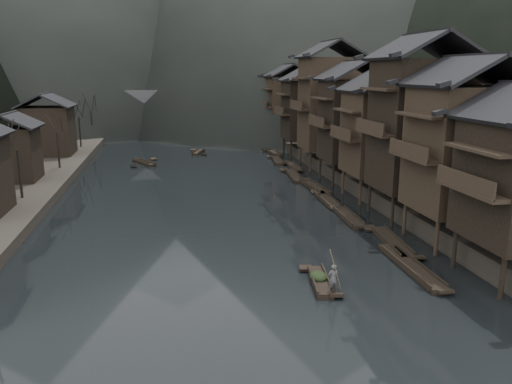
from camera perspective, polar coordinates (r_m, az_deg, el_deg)
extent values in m
plane|color=black|center=(36.05, -3.19, -6.83)|extent=(300.00, 300.00, 0.00)
cube|color=#2D2823|center=(84.11, 17.53, 4.97)|extent=(40.00, 200.00, 1.80)
cylinder|color=black|center=(31.58, 26.34, -8.78)|extent=(0.30, 0.30, 2.90)
cylinder|color=black|center=(35.25, 21.74, -6.05)|extent=(0.30, 0.30, 2.90)
cylinder|color=black|center=(36.76, 25.40, -5.62)|extent=(0.30, 0.30, 2.90)
cube|color=#2D2219|center=(31.63, 23.34, 0.20)|extent=(1.20, 5.70, 0.25)
cylinder|color=#2D2219|center=(37.02, 19.96, -4.97)|extent=(0.30, 0.30, 2.90)
cylinder|color=#2D2219|center=(41.02, 16.63, -2.93)|extent=(0.30, 0.30, 2.90)
cylinder|color=#2D2219|center=(38.45, 23.51, -4.61)|extent=(0.30, 0.30, 2.90)
cylinder|color=#2D2219|center=(42.32, 19.96, -2.69)|extent=(0.30, 0.30, 2.90)
cube|color=#2D2219|center=(39.34, 22.81, 4.52)|extent=(7.00, 6.00, 8.96)
cube|color=#2D2219|center=(37.38, 17.59, 3.83)|extent=(1.20, 5.70, 0.25)
cylinder|color=black|center=(42.91, 15.32, -2.13)|extent=(0.30, 0.30, 2.90)
cylinder|color=black|center=(47.13, 12.83, -0.59)|extent=(0.30, 0.30, 2.90)
cylinder|color=black|center=(44.16, 18.54, -1.92)|extent=(0.30, 0.30, 2.90)
cylinder|color=black|center=(48.26, 15.83, -0.44)|extent=(0.30, 0.30, 2.90)
cube|color=black|center=(45.19, 18.12, 7.23)|extent=(7.00, 6.00, 10.98)
cube|color=#2D2219|center=(43.50, 13.40, 6.59)|extent=(1.20, 5.70, 0.25)
cylinder|color=#2D2219|center=(49.10, 11.83, 0.02)|extent=(0.30, 0.30, 2.90)
cylinder|color=#2D2219|center=(53.45, 9.92, 1.21)|extent=(0.30, 0.30, 2.90)
cylinder|color=#2D2219|center=(50.19, 14.74, 0.16)|extent=(0.30, 0.30, 2.90)
cylinder|color=#2D2219|center=(54.46, 12.64, 1.31)|extent=(0.30, 0.30, 2.90)
cube|color=#2D2219|center=(51.57, 14.33, 6.56)|extent=(7.00, 6.00, 8.08)
cube|color=#2D2219|center=(50.10, 10.12, 6.11)|extent=(1.20, 5.70, 0.25)
cylinder|color=black|center=(56.40, 8.80, 1.89)|extent=(0.30, 0.30, 2.90)
cylinder|color=black|center=(60.87, 7.34, 2.80)|extent=(0.30, 0.30, 2.90)
cylinder|color=black|center=(57.35, 11.40, 1.98)|extent=(0.30, 0.30, 2.90)
cylinder|color=black|center=(61.75, 9.77, 2.87)|extent=(0.30, 0.30, 2.90)
cube|color=black|center=(58.85, 11.13, 8.03)|extent=(7.00, 6.00, 9.07)
cube|color=#2D2219|center=(57.56, 7.36, 7.60)|extent=(1.20, 5.70, 0.25)
cylinder|color=#2D2219|center=(64.81, 6.22, 3.48)|extent=(0.30, 0.30, 2.90)
cylinder|color=#2D2219|center=(69.36, 5.10, 4.17)|extent=(0.30, 0.30, 2.90)
cylinder|color=#2D2219|center=(65.64, 8.53, 3.54)|extent=(0.30, 0.30, 2.90)
cylinder|color=#2D2219|center=(70.13, 7.27, 4.22)|extent=(0.30, 0.30, 2.90)
cube|color=#2D2219|center=(67.18, 8.36, 9.94)|extent=(7.00, 6.00, 11.74)
cube|color=#2D2219|center=(66.05, 5.01, 9.46)|extent=(1.20, 5.70, 0.25)
cylinder|color=black|center=(74.32, 4.03, 4.82)|extent=(0.30, 0.30, 2.90)
cylinder|color=black|center=(78.93, 3.17, 5.34)|extent=(0.30, 0.30, 2.90)
cylinder|color=black|center=(75.05, 6.07, 4.86)|extent=(0.30, 0.30, 2.90)
cylinder|color=black|center=(79.61, 5.10, 5.38)|extent=(0.30, 0.30, 2.90)
cube|color=black|center=(76.81, 5.93, 9.28)|extent=(7.00, 6.00, 8.62)
cube|color=#2D2219|center=(75.82, 2.98, 8.95)|extent=(1.20, 5.70, 0.25)
cylinder|color=#2D2219|center=(85.88, 2.05, 6.02)|extent=(0.30, 0.30, 2.90)
cylinder|color=#2D2219|center=(90.53, 1.39, 6.41)|extent=(0.30, 0.30, 2.90)
cylinder|color=#2D2219|center=(86.51, 3.84, 6.05)|extent=(0.30, 0.30, 2.90)
cylinder|color=#2D2219|center=(91.13, 3.10, 6.45)|extent=(0.30, 0.30, 2.90)
cube|color=#2D2219|center=(88.35, 3.73, 10.04)|extent=(7.00, 6.00, 9.13)
cube|color=#2D2219|center=(87.49, 1.15, 9.73)|extent=(1.20, 5.70, 0.25)
cube|color=black|center=(60.43, -26.06, 4.14)|extent=(5.00, 5.00, 5.80)
cube|color=black|center=(77.71, -22.64, 6.65)|extent=(6.50, 6.50, 6.80)
cylinder|color=black|center=(51.57, -24.68, 2.19)|extent=(0.24, 0.24, 4.57)
cylinder|color=black|center=(66.27, -21.55, 4.70)|extent=(0.24, 0.24, 4.45)
cylinder|color=black|center=(84.28, -19.24, 6.65)|extent=(0.24, 0.24, 4.62)
cylinder|color=black|center=(95.73, -18.22, 7.51)|extent=(0.24, 0.24, 4.75)
cube|color=black|center=(34.28, 17.38, -8.29)|extent=(1.26, 7.63, 0.30)
cube|color=black|center=(34.22, 17.40, -8.01)|extent=(1.31, 7.48, 0.10)
cube|color=black|center=(37.25, 14.71, -6.11)|extent=(0.95, 0.95, 0.37)
cube|color=black|center=(31.35, 20.63, -10.37)|extent=(0.95, 0.95, 0.37)
cube|color=black|center=(38.80, 15.26, -5.57)|extent=(1.78, 7.06, 0.30)
cube|color=black|center=(38.74, 15.27, -5.32)|extent=(1.82, 6.93, 0.10)
cube|color=black|center=(41.50, 12.89, -3.97)|extent=(1.01, 0.95, 0.35)
cube|color=black|center=(36.11, 18.02, -6.98)|extent=(1.01, 0.95, 0.35)
cube|color=black|center=(44.44, 10.49, -2.87)|extent=(1.40, 6.28, 0.30)
cube|color=black|center=(44.39, 10.50, -2.65)|extent=(1.45, 6.15, 0.10)
cube|color=black|center=(47.05, 9.05, -1.71)|extent=(0.97, 0.81, 0.33)
cube|color=black|center=(41.80, 12.12, -3.80)|extent=(0.97, 0.81, 0.33)
cube|color=black|center=(50.20, 8.03, -0.87)|extent=(1.39, 6.63, 0.30)
cube|color=black|center=(50.16, 8.03, -0.67)|extent=(1.43, 6.50, 0.10)
cube|color=black|center=(53.04, 6.83, 0.10)|extent=(0.97, 0.85, 0.34)
cube|color=black|center=(47.32, 9.38, -1.64)|extent=(0.97, 0.85, 0.34)
cube|color=black|center=(55.45, 6.65, 0.55)|extent=(1.59, 7.44, 0.30)
cube|color=black|center=(55.41, 6.66, 0.73)|extent=(1.64, 7.30, 0.10)
cube|color=black|center=(58.80, 5.88, 1.45)|extent=(0.99, 0.97, 0.36)
cube|color=black|center=(52.07, 7.54, -0.18)|extent=(0.99, 0.97, 0.36)
cube|color=black|center=(61.42, 4.33, 1.87)|extent=(1.83, 7.54, 0.30)
cube|color=black|center=(61.39, 4.33, 2.04)|extent=(1.87, 7.39, 0.10)
cube|color=black|center=(64.70, 3.23, 2.62)|extent=(1.02, 1.00, 0.36)
cube|color=black|center=(58.12, 5.55, 1.32)|extent=(1.02, 1.00, 0.36)
cube|color=black|center=(67.30, 4.29, 2.90)|extent=(1.45, 6.66, 0.30)
cube|color=black|center=(67.27, 4.29, 3.05)|extent=(1.50, 6.53, 0.10)
cube|color=black|center=(70.25, 3.50, 3.48)|extent=(0.98, 0.86, 0.34)
cube|color=black|center=(64.31, 5.14, 2.52)|extent=(0.98, 0.86, 0.34)
cube|color=black|center=(71.94, 2.42, 3.62)|extent=(1.85, 6.64, 0.30)
cube|color=black|center=(71.91, 2.43, 3.76)|extent=(1.89, 6.52, 0.10)
cube|color=black|center=(74.85, 1.62, 4.13)|extent=(1.02, 0.91, 0.34)
cube|color=black|center=(69.00, 3.29, 3.30)|extent=(1.02, 0.91, 0.34)
cube|color=black|center=(79.17, 1.91, 4.54)|extent=(1.39, 7.37, 0.30)
cube|color=black|center=(79.14, 1.91, 4.67)|extent=(1.44, 7.22, 0.10)
cube|color=black|center=(82.58, 1.49, 5.02)|extent=(0.97, 0.93, 0.36)
cube|color=black|center=(75.73, 2.37, 4.23)|extent=(0.97, 0.93, 0.36)
cube|color=black|center=(83.24, 0.87, 4.99)|extent=(1.39, 5.99, 0.30)
cube|color=black|center=(83.22, 0.87, 5.11)|extent=(1.43, 5.88, 0.10)
cube|color=black|center=(85.97, 0.41, 5.36)|extent=(0.97, 0.78, 0.32)
cube|color=black|center=(80.49, 1.37, 4.79)|extent=(0.97, 0.78, 0.32)
cube|color=black|center=(89.40, -0.40, 5.58)|extent=(1.72, 7.37, 0.30)
cube|color=black|center=(89.38, -0.40, 5.70)|extent=(1.76, 7.23, 0.10)
cube|color=black|center=(92.84, -0.59, 5.97)|extent=(1.01, 0.97, 0.36)
cube|color=black|center=(85.93, -0.19, 5.35)|extent=(1.01, 0.97, 0.36)
cube|color=black|center=(71.93, -12.68, 3.30)|extent=(3.53, 5.57, 0.30)
cube|color=black|center=(71.90, -12.68, 3.44)|extent=(3.53, 5.49, 0.10)
cube|color=black|center=(74.28, -11.64, 3.78)|extent=(1.08, 1.02, 0.32)
cube|color=black|center=(69.56, -13.80, 3.01)|extent=(1.08, 1.02, 0.32)
cube|color=black|center=(79.90, -6.59, 4.54)|extent=(2.40, 4.74, 0.30)
cube|color=black|center=(79.88, -6.60, 4.67)|extent=(2.42, 4.67, 0.10)
cube|color=black|center=(81.94, -7.19, 4.85)|extent=(0.99, 0.82, 0.29)
cube|color=black|center=(77.84, -5.97, 4.42)|extent=(0.99, 0.82, 0.29)
cube|color=black|center=(95.43, -7.20, 5.98)|extent=(1.67, 6.05, 0.30)
cube|color=black|center=(95.41, -7.20, 6.09)|extent=(1.70, 5.94, 0.10)
cube|color=black|center=(98.26, -7.11, 6.29)|extent=(0.93, 0.83, 0.33)
cube|color=black|center=(92.58, -7.30, 5.84)|extent=(0.93, 0.83, 0.33)
cube|color=#4C4C4F|center=(105.76, -8.27, 10.52)|extent=(40.00, 6.00, 1.60)
cube|color=#4C4C4F|center=(103.01, -8.23, 11.17)|extent=(40.00, 0.50, 1.00)
cube|color=#4C4C4F|center=(108.40, -8.35, 11.28)|extent=(40.00, 0.50, 1.00)
cube|color=#4C4C4F|center=(106.42, -15.82, 8.01)|extent=(3.20, 6.00, 6.40)
cube|color=#4C4C4F|center=(105.96, -10.65, 8.26)|extent=(3.20, 6.00, 6.40)
cube|color=#4C4C4F|center=(106.31, -5.74, 8.44)|extent=(3.20, 6.00, 6.40)
cube|color=#4C4C4F|center=(107.50, -0.64, 8.57)|extent=(3.20, 6.00, 6.40)
cube|color=black|center=(30.98, 7.31, -10.14)|extent=(1.58, 4.47, 0.30)
cube|color=black|center=(30.91, 7.32, -9.83)|extent=(1.62, 4.39, 0.10)
cube|color=black|center=(32.68, 5.69, -8.54)|extent=(0.88, 0.66, 0.29)
cube|color=black|center=(29.23, 9.16, -11.41)|extent=(0.88, 0.66, 0.29)
ellipsoid|color=black|center=(30.93, 7.17, -8.97)|extent=(1.05, 1.37, 0.63)
imported|color=#58585A|center=(29.18, 8.82, -9.32)|extent=(0.63, 0.43, 1.69)
cylinder|color=#8C7A51|center=(28.33, 9.40, -4.35)|extent=(1.49, 1.60, 3.60)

